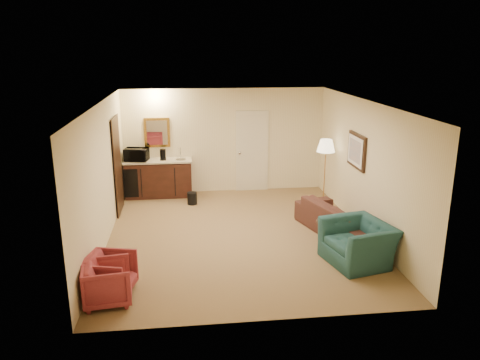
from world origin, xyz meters
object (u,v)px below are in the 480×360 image
object	(u,v)px
rose_chair_far	(107,281)
coffee_maker	(163,155)
coffee_table	(337,232)
waste_bin	(192,198)
rose_chair_near	(110,273)
teal_armchair	(358,236)
wetbar_cabinet	(159,178)
sofa	(340,214)
microwave	(136,153)
floor_lamp	(325,172)

from	to	relation	value
rose_chair_far	coffee_maker	size ratio (longest dim) A/B	2.55
coffee_table	waste_bin	distance (m)	3.74
rose_chair_near	coffee_maker	bearing A→B (deg)	6.14
teal_armchair	rose_chair_far	size ratio (longest dim) A/B	1.63
teal_armchair	waste_bin	xyz separation A→B (m)	(-2.75, 3.42, -0.34)
teal_armchair	coffee_table	bearing A→B (deg)	173.61
rose_chair_far	coffee_table	bearing A→B (deg)	-75.73
rose_chair_near	coffee_table	world-z (taller)	rose_chair_near
wetbar_cabinet	teal_armchair	world-z (taller)	teal_armchair
sofa	teal_armchair	size ratio (longest dim) A/B	1.91
rose_chair_near	coffee_maker	distance (m)	4.79
sofa	rose_chair_far	bearing A→B (deg)	99.44
rose_chair_far	microwave	size ratio (longest dim) A/B	1.24
rose_chair_near	rose_chair_far	bearing A→B (deg)	-166.23
rose_chair_near	floor_lamp	distance (m)	5.67
microwave	rose_chair_near	bearing A→B (deg)	-78.24
rose_chair_far	coffee_maker	distance (m)	5.04
rose_chair_near	rose_chair_far	distance (m)	0.25
waste_bin	coffee_maker	bearing A→B (deg)	133.68
rose_chair_near	microwave	xyz separation A→B (m)	(0.00, 4.70, 0.77)
sofa	waste_bin	bearing A→B (deg)	35.61
teal_armchair	waste_bin	bearing A→B (deg)	-154.82
floor_lamp	coffee_maker	distance (m)	3.89
wetbar_cabinet	teal_armchair	distance (m)	5.45
sofa	rose_chair_far	size ratio (longest dim) A/B	3.11
sofa	coffee_table	bearing A→B (deg)	139.33
wetbar_cabinet	floor_lamp	xyz separation A→B (m)	(3.85, -1.12, 0.32)
wetbar_cabinet	coffee_maker	world-z (taller)	coffee_maker
teal_armchair	coffee_maker	distance (m)	5.38
rose_chair_far	coffee_maker	world-z (taller)	coffee_maker
rose_chair_near	microwave	distance (m)	4.76
rose_chair_far	sofa	bearing A→B (deg)	-71.29
floor_lamp	microwave	bearing A→B (deg)	165.82
wetbar_cabinet	floor_lamp	bearing A→B (deg)	-16.19
floor_lamp	coffee_maker	world-z (taller)	floor_lamp
wetbar_cabinet	waste_bin	size ratio (longest dim) A/B	5.73
rose_chair_near	coffee_table	xyz separation A→B (m)	(3.95, 1.36, -0.10)
teal_armchair	waste_bin	size ratio (longest dim) A/B	3.86
waste_bin	coffee_maker	world-z (taller)	coffee_maker
waste_bin	microwave	size ratio (longest dim) A/B	0.52
waste_bin	microwave	world-z (taller)	microwave
coffee_table	waste_bin	size ratio (longest dim) A/B	2.87
coffee_maker	sofa	bearing A→B (deg)	-41.71
teal_armchair	floor_lamp	bearing A→B (deg)	160.68
wetbar_cabinet	rose_chair_near	size ratio (longest dim) A/B	2.41
rose_chair_far	waste_bin	bearing A→B (deg)	-24.94
rose_chair_far	coffee_maker	xyz separation A→B (m)	(0.63, 4.95, 0.71)
microwave	waste_bin	bearing A→B (deg)	-16.66
wetbar_cabinet	microwave	distance (m)	0.82
teal_armchair	coffee_table	distance (m)	0.83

